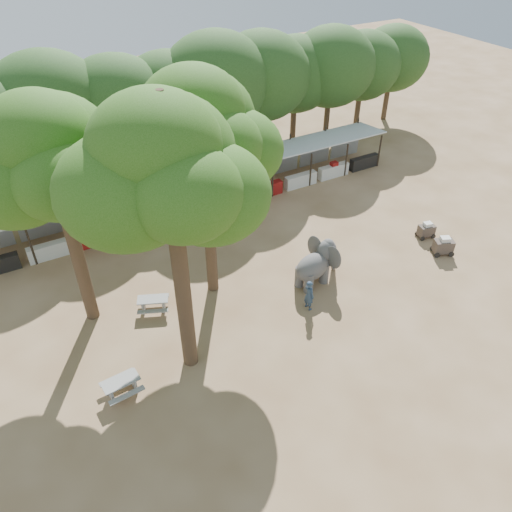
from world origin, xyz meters
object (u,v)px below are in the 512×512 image
yard_tree_left (48,162)px  elephant (317,263)px  cart_front (443,246)px  cart_back (426,230)px  handler (309,295)px  yard_tree_back (198,132)px  picnic_table_far (153,303)px  picnic_table_near (121,385)px  yard_tree_center (163,173)px

yard_tree_left → elephant: yard_tree_left is taller
elephant → cart_front: (7.63, -1.54, -0.60)m
elephant → cart_back: (8.03, 0.16, -0.66)m
handler → cart_front: size_ratio=1.25×
yard_tree_back → picnic_table_far: bearing=-175.0°
cart_back → elephant: bearing=-167.4°
yard_tree_left → cart_back: (19.17, -3.16, -7.71)m
elephant → cart_front: elephant is taller
handler → picnic_table_near: (-9.59, -0.52, -0.36)m
yard_tree_left → picnic_table_far: 8.33m
yard_tree_center → handler: size_ratio=7.09×
yard_tree_center → cart_back: size_ratio=10.59×
yard_tree_left → cart_front: yard_tree_left is taller
handler → picnic_table_far: 7.64m
picnic_table_far → yard_tree_left: bearing=179.3°
picnic_table_far → yard_tree_center: bearing=-64.7°
yard_tree_center → cart_back: bearing=6.5°
handler → cart_back: size_ratio=1.49×
yard_tree_left → picnic_table_near: 9.41m
yard_tree_back → picnic_table_near: yard_tree_back is taller
cart_front → picnic_table_near: bearing=-154.0°
picnic_table_far → cart_back: (16.30, -1.88, 0.01)m
yard_tree_left → cart_front: (18.78, -4.86, -7.65)m
picnic_table_near → picnic_table_far: bearing=50.5°
handler → cart_back: bearing=-83.4°
yard_tree_center → cart_front: 18.00m
handler → cart_front: bearing=-93.4°
cart_front → yard_tree_left: bearing=-170.2°
yard_tree_center → cart_back: yard_tree_center is taller
handler → elephant: bearing=-48.5°
elephant → yard_tree_back: bearing=142.8°
elephant → cart_front: bearing=-24.3°
picnic_table_near → cart_back: bearing=1.9°
picnic_table_near → yard_tree_center: bearing=2.8°
picnic_table_far → yard_tree_back: bearing=28.2°
handler → picnic_table_near: 9.61m
yard_tree_center → yard_tree_back: bearing=53.1°
picnic_table_near → elephant: bearing=5.8°
picnic_table_near → picnic_table_far: (2.87, 4.13, -0.00)m
yard_tree_left → handler: yard_tree_left is taller
cart_front → cart_back: (0.39, 1.70, -0.06)m
picnic_table_far → cart_front: 16.31m
elephant → cart_back: 8.05m
yard_tree_back → cart_front: 15.56m
picnic_table_far → handler: bearing=-5.0°
handler → picnic_table_near: handler is taller
cart_front → handler: bearing=-155.5°
handler → picnic_table_far: (-6.72, 3.61, -0.36)m
yard_tree_left → handler: bearing=-27.0°
cart_back → handler: bearing=-158.4°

